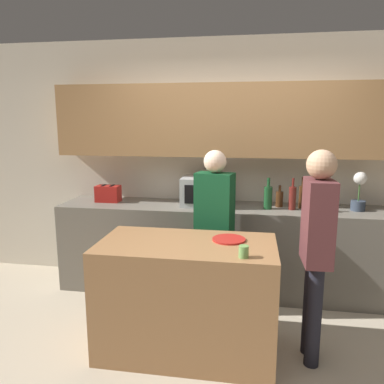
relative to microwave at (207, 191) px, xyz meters
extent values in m
plane|color=#BCAD93|center=(0.23, -1.42, -1.09)|extent=(14.00, 14.00, 0.00)
cube|color=beige|center=(0.23, 0.32, 0.26)|extent=(6.40, 0.08, 2.70)
cube|color=#A37547|center=(0.23, 0.12, 0.74)|extent=(3.74, 0.32, 0.75)
cube|color=#6B665B|center=(0.23, -0.03, -0.62)|extent=(3.60, 0.62, 0.94)
cube|color=#996B42|center=(-0.01, -1.16, -0.64)|extent=(1.37, 0.72, 0.90)
cube|color=#B7BABC|center=(0.00, 0.00, 0.00)|extent=(0.52, 0.38, 0.30)
cube|color=black|center=(-0.05, -0.19, 0.00)|extent=(0.31, 0.01, 0.19)
cube|color=#B21E19|center=(-1.11, 0.00, -0.06)|extent=(0.26, 0.16, 0.18)
cube|color=black|center=(-1.16, 0.00, 0.03)|extent=(0.02, 0.11, 0.01)
cube|color=black|center=(-1.06, 0.00, 0.03)|extent=(0.02, 0.11, 0.01)
cylinder|color=#333D4C|center=(1.53, 0.00, -0.10)|extent=(0.14, 0.14, 0.10)
cylinder|color=#38662D|center=(1.53, 0.00, 0.04)|extent=(0.01, 0.01, 0.18)
sphere|color=silver|center=(1.53, 0.00, 0.18)|extent=(0.13, 0.13, 0.13)
cylinder|color=#194723|center=(0.64, -0.07, -0.03)|extent=(0.08, 0.08, 0.23)
cylinder|color=#194723|center=(0.64, -0.07, 0.13)|extent=(0.03, 0.03, 0.09)
cylinder|color=#472814|center=(0.76, 0.04, -0.07)|extent=(0.08, 0.08, 0.17)
cylinder|color=#472814|center=(0.76, 0.04, 0.05)|extent=(0.03, 0.03, 0.06)
cylinder|color=maroon|center=(0.88, -0.06, -0.03)|extent=(0.07, 0.07, 0.23)
cylinder|color=maroon|center=(0.88, -0.06, 0.13)|extent=(0.03, 0.03, 0.09)
cylinder|color=#472814|center=(0.98, 0.02, -0.03)|extent=(0.06, 0.06, 0.23)
cylinder|color=#472814|center=(0.98, 0.02, 0.13)|extent=(0.02, 0.02, 0.09)
cylinder|color=#194723|center=(1.09, -0.13, -0.05)|extent=(0.09, 0.09, 0.19)
cylinder|color=#194723|center=(1.09, -0.13, 0.08)|extent=(0.03, 0.03, 0.08)
cylinder|color=black|center=(1.22, 0.07, -0.05)|extent=(0.06, 0.06, 0.20)
cylinder|color=black|center=(1.22, 0.07, 0.09)|extent=(0.02, 0.02, 0.08)
cylinder|color=red|center=(0.30, -1.05, -0.18)|extent=(0.26, 0.26, 0.01)
cylinder|color=#6EA154|center=(0.43, -1.42, -0.14)|extent=(0.07, 0.07, 0.08)
cylinder|color=black|center=(0.22, -0.56, -0.71)|extent=(0.11, 0.11, 0.76)
cylinder|color=black|center=(0.06, -0.52, -0.71)|extent=(0.11, 0.11, 0.76)
cube|color=#104424|center=(0.14, -0.54, -0.03)|extent=(0.37, 0.26, 0.60)
sphere|color=beige|center=(0.14, -0.54, 0.38)|extent=(0.21, 0.21, 0.21)
cylinder|color=black|center=(0.95, -1.22, -0.69)|extent=(0.11, 0.11, 0.79)
cylinder|color=black|center=(0.95, -1.06, -0.69)|extent=(0.11, 0.11, 0.79)
cube|color=#582B2E|center=(0.95, -1.14, 0.01)|extent=(0.20, 0.34, 0.62)
sphere|color=tan|center=(0.95, -1.14, 0.43)|extent=(0.21, 0.21, 0.21)
camera|label=1|loc=(0.47, -3.88, 0.74)|focal=35.00mm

